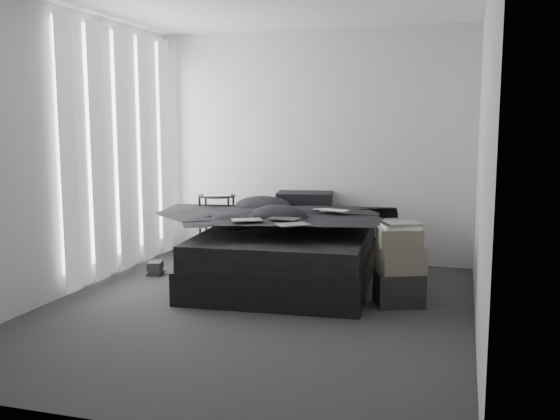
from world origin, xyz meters
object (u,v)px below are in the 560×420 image
(bed, at_px, (288,267))
(box_lower, at_px, (399,289))
(side_stand, at_px, (217,230))
(laptop, at_px, (329,204))

(bed, distance_m, box_lower, 1.26)
(bed, distance_m, side_stand, 1.13)
(bed, height_order, side_stand, side_stand)
(box_lower, bearing_deg, bed, 155.89)
(laptop, xyz_separation_m, box_lower, (0.76, -0.60, -0.64))
(bed, relative_size, box_lower, 5.41)
(bed, xyz_separation_m, laptop, (0.39, 0.08, 0.64))
(bed, relative_size, side_stand, 2.81)
(side_stand, bearing_deg, bed, -28.47)
(bed, bearing_deg, side_stand, 147.37)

